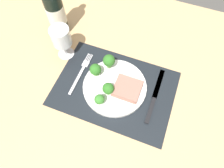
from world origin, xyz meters
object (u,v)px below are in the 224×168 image
object	(u,v)px
plate	(115,87)
knife	(154,99)
steak	(128,88)
wine_glass	(61,38)
wine_bottle	(55,11)
fork	(81,73)

from	to	relation	value
plate	knife	bearing A→B (deg)	2.06
steak	wine_glass	bearing A→B (deg)	165.49
plate	wine_bottle	xyz separation A→B (cm)	(-31.54, 17.99, 10.14)
knife	wine_glass	bearing A→B (deg)	166.55
knife	steak	bearing A→B (deg)	177.81
wine_bottle	wine_glass	xyz separation A→B (cm)	(7.48, -10.08, -1.89)
steak	wine_bottle	bearing A→B (deg)	154.21
fork	wine_bottle	distance (cm)	26.13
plate	steak	xyz separation A→B (cm)	(4.77, 0.44, 2.03)
wine_bottle	wine_glass	bearing A→B (deg)	-53.41
wine_bottle	wine_glass	world-z (taller)	wine_bottle
plate	knife	size ratio (longest dim) A/B	1.01
wine_glass	fork	bearing A→B (deg)	-33.84
knife	wine_bottle	world-z (taller)	wine_bottle
fork	knife	world-z (taller)	knife
fork	knife	size ratio (longest dim) A/B	0.83
steak	wine_bottle	distance (cm)	41.13
plate	wine_glass	xyz separation A→B (cm)	(-24.06, 7.91, 8.25)
fork	wine_glass	distance (cm)	14.60
fork	knife	xyz separation A→B (cm)	(29.13, -0.89, 0.05)
steak	plate	bearing A→B (deg)	-174.68
knife	wine_bottle	distance (cm)	50.60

